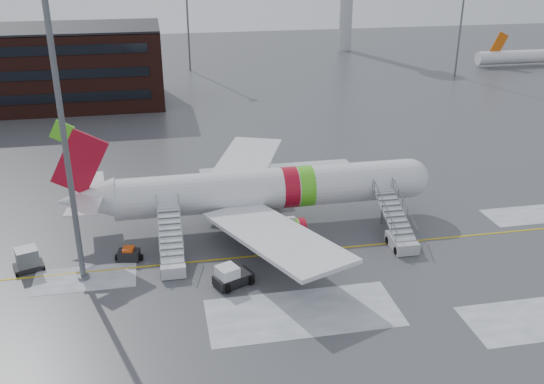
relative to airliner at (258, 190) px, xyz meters
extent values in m
plane|color=#494C4F|center=(6.66, -5.28, -3.42)|extent=(260.00, 260.00, 0.00)
cylinder|color=silver|center=(0.95, 0.00, 0.08)|extent=(28.00, 3.80, 3.80)
sphere|color=silver|center=(14.95, 0.00, 0.08)|extent=(3.80, 3.80, 3.80)
cube|color=black|center=(16.00, 0.00, 0.58)|extent=(1.09, 1.60, 0.97)
cone|color=silver|center=(-15.45, 0.00, 0.33)|extent=(5.20, 3.72, 3.72)
cube|color=#A90D22|center=(-15.55, 0.00, 3.88)|extent=(5.27, 0.30, 6.09)
cube|color=#57CF21|center=(-16.65, 0.00, 6.68)|extent=(2.16, 0.26, 2.16)
cube|color=silver|center=(-15.25, 2.60, 0.98)|extent=(3.07, 4.85, 0.18)
cube|color=silver|center=(-15.25, -2.60, 0.98)|extent=(3.07, 4.85, 0.18)
cube|color=silver|center=(-0.05, 8.50, -0.52)|extent=(10.72, 15.97, 1.13)
cube|color=silver|center=(-0.05, -8.50, -0.52)|extent=(10.72, 15.97, 1.13)
cylinder|color=silver|center=(1.45, 5.20, -1.87)|extent=(3.40, 2.10, 2.10)
cylinder|color=silver|center=(1.45, -5.20, -1.87)|extent=(3.40, 2.10, 2.10)
cylinder|color=#595B60|center=(12.95, 0.00, -2.52)|extent=(0.20, 0.20, 1.80)
cylinder|color=black|center=(12.95, 0.00, -2.97)|extent=(0.90, 0.56, 0.90)
cylinder|color=black|center=(0.45, 2.40, -2.97)|extent=(0.90, 0.56, 0.90)
cylinder|color=black|center=(0.45, -2.40, -2.97)|extent=(0.90, 0.56, 0.90)
cube|color=#AFB1B6|center=(11.50, -7.30, -2.87)|extent=(2.00, 3.20, 1.00)
cube|color=#AFB1B6|center=(11.50, -5.20, -1.19)|extent=(1.90, 5.87, 2.52)
cube|color=#AFB1B6|center=(11.50, -1.90, -0.02)|extent=(1.90, 1.40, 0.15)
cylinder|color=#595B60|center=(11.50, -2.30, -1.72)|extent=(0.16, 0.16, 3.40)
cylinder|color=black|center=(10.60, -8.30, -3.07)|extent=(0.25, 0.70, 0.70)
cylinder|color=black|center=(12.40, -6.30, -3.07)|extent=(0.25, 0.70, 0.70)
cube|color=silver|center=(-8.36, -7.30, -2.87)|extent=(2.00, 3.20, 1.00)
cube|color=silver|center=(-8.36, -5.20, -1.19)|extent=(1.90, 5.87, 2.52)
cube|color=silver|center=(-8.36, -1.90, -0.02)|extent=(1.90, 1.40, 0.15)
cylinder|color=#595B60|center=(-8.36, -2.30, -1.72)|extent=(0.16, 0.16, 3.40)
cylinder|color=black|center=(-9.26, -8.30, -3.07)|extent=(0.25, 0.70, 0.70)
cylinder|color=black|center=(-7.46, -6.30, -3.07)|extent=(0.25, 0.70, 0.70)
cube|color=black|center=(-3.78, -10.39, -2.94)|extent=(3.39, 2.69, 0.75)
cube|color=silver|center=(-4.27, -10.61, -2.19)|extent=(1.98, 1.98, 0.96)
cube|color=black|center=(-4.27, -10.61, -1.81)|extent=(1.74, 1.80, 0.16)
cylinder|color=black|center=(-4.45, -11.51, -3.04)|extent=(0.60, 0.82, 0.75)
cylinder|color=black|center=(-2.50, -10.64, -3.04)|extent=(0.60, 0.82, 0.75)
cylinder|color=black|center=(-5.07, -10.15, -3.04)|extent=(0.60, 0.82, 0.75)
cylinder|color=black|center=(-3.11, -9.27, -3.04)|extent=(0.60, 0.82, 0.75)
cube|color=black|center=(-19.96, -4.90, -3.16)|extent=(2.71, 2.31, 0.37)
cube|color=slate|center=(-19.96, -4.90, -2.32)|extent=(2.08, 2.02, 1.57)
cylinder|color=black|center=(-21.01, -5.63, -3.26)|extent=(0.28, 0.36, 0.31)
cylinder|color=black|center=(-18.91, -4.17, -3.26)|extent=(0.28, 0.36, 0.31)
cube|color=black|center=(-11.91, -4.90, -2.93)|extent=(1.93, 1.38, 0.88)
cube|color=#CC400C|center=(-11.91, -4.90, -2.40)|extent=(1.05, 1.12, 0.35)
cylinder|color=black|center=(-12.62, -4.90, -3.15)|extent=(0.97, 0.69, 0.53)
cylinder|color=black|center=(-11.20, -4.90, -3.15)|extent=(0.97, 0.69, 0.53)
cylinder|color=#595B60|center=(-15.43, -7.28, 7.48)|extent=(0.44, 0.44, 21.80)
cylinder|color=#595B60|center=(-15.43, -7.28, -3.27)|extent=(0.90, 0.90, 0.30)
cylinder|color=#595B60|center=(48.66, 56.72, 6.18)|extent=(0.36, 0.36, 19.20)
cylinder|color=#595B60|center=(-1.34, 72.72, 6.18)|extent=(0.36, 0.36, 19.20)
camera|label=1|loc=(-8.71, -51.24, 21.83)|focal=40.00mm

